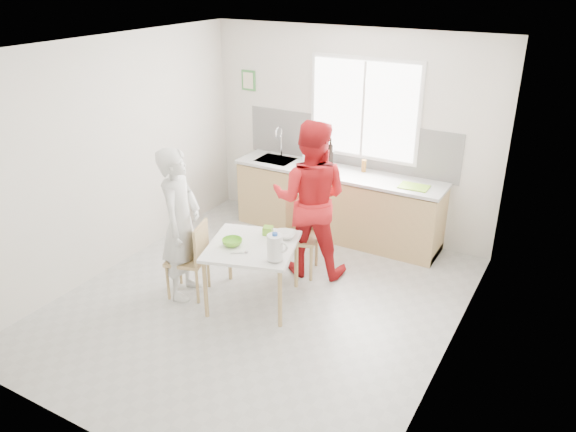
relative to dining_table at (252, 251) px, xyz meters
name	(u,v)px	position (x,y,z in m)	size (l,w,h in m)	color
ground	(260,302)	(0.08, 0.01, -0.62)	(4.50, 4.50, 0.00)	#B7B7B2
room_shell	(257,159)	(0.08, 0.01, 1.02)	(4.50, 4.50, 4.50)	silver
window	(364,109)	(0.28, 2.24, 1.08)	(1.50, 0.06, 1.30)	white
backsplash	(348,143)	(0.08, 2.25, 0.61)	(3.00, 0.02, 0.65)	white
picture_frame	(248,80)	(-1.47, 2.24, 1.28)	(0.22, 0.03, 0.28)	#419042
kitchen_counter	(337,206)	(0.07, 1.96, -0.20)	(2.84, 0.64, 1.37)	tan
dining_table	(252,251)	(0.00, 0.00, 0.00)	(1.12, 1.12, 0.69)	white
chair_left	(192,256)	(-0.66, -0.20, -0.14)	(0.50, 0.50, 0.86)	tan
chair_far	(300,231)	(0.10, 0.89, -0.11)	(0.53, 0.53, 0.93)	tan
person_white	(181,224)	(-0.76, -0.23, 0.23)	(0.62, 0.41, 1.70)	silver
person_red	(310,199)	(0.22, 0.90, 0.31)	(0.90, 0.70, 1.86)	red
bowl_green	(232,242)	(-0.18, -0.11, 0.11)	(0.22, 0.22, 0.07)	#72C82E
bowl_white	(285,235)	(0.21, 0.33, 0.10)	(0.23, 0.23, 0.06)	white
milk_jug	(275,247)	(0.39, -0.18, 0.23)	(0.22, 0.16, 0.29)	white
green_box	(268,231)	(0.01, 0.30, 0.12)	(0.10, 0.10, 0.09)	#78C02C
spoon	(238,253)	(-0.01, -0.23, 0.08)	(0.01, 0.01, 0.16)	#A5A5AA
cutting_board	(414,187)	(1.12, 1.88, 0.31)	(0.35, 0.25, 0.01)	#90D030
wine_bottle_a	(330,155)	(-0.08, 2.05, 0.46)	(0.07, 0.07, 0.32)	black
wine_bottle_b	(330,156)	(-0.09, 2.04, 0.45)	(0.07, 0.07, 0.30)	black
jar_amber	(364,166)	(0.38, 2.10, 0.38)	(0.06, 0.06, 0.16)	#996221
soap_bottle	(307,156)	(-0.42, 2.02, 0.40)	(0.09, 0.09, 0.20)	#999999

